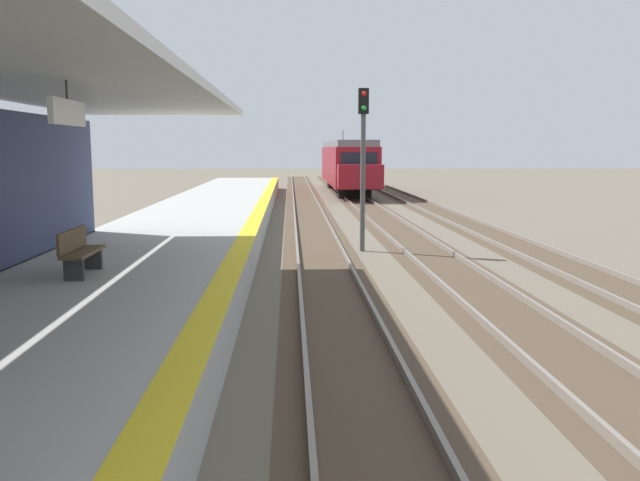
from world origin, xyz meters
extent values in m
cube|color=#A8A8A3|center=(-2.50, 16.00, 0.45)|extent=(5.00, 80.00, 0.90)
cube|color=yellow|center=(-0.25, 16.00, 0.90)|extent=(0.50, 80.00, 0.01)
cube|color=white|center=(-2.20, 9.84, 3.82)|extent=(0.08, 1.40, 0.36)
cylinder|color=#333333|center=(-2.20, 9.84, 4.14)|extent=(0.03, 0.03, 0.27)
cube|color=#4C3D2D|center=(1.90, 20.00, 0.00)|extent=(2.34, 120.00, 0.01)
cube|color=slate|center=(1.18, 20.00, 0.08)|extent=(0.08, 120.00, 0.15)
cube|color=slate|center=(2.62, 20.00, 0.08)|extent=(0.08, 120.00, 0.15)
cube|color=#4C3D2D|center=(5.30, 20.00, 0.00)|extent=(2.34, 120.00, 0.01)
cube|color=slate|center=(4.58, 20.00, 0.08)|extent=(0.08, 120.00, 0.15)
cube|color=slate|center=(6.02, 20.00, 0.08)|extent=(0.08, 120.00, 0.15)
cube|color=#4C3D2D|center=(8.70, 20.00, 0.00)|extent=(2.34, 120.00, 0.01)
cube|color=slate|center=(7.98, 20.00, 0.08)|extent=(0.08, 120.00, 0.15)
cube|color=slate|center=(9.42, 20.00, 0.08)|extent=(0.08, 120.00, 0.15)
cube|color=maroon|center=(5.30, 51.12, 2.07)|extent=(2.90, 18.00, 2.70)
cube|color=slate|center=(5.30, 51.12, 3.64)|extent=(2.67, 18.00, 0.44)
cube|color=black|center=(5.30, 42.10, 2.48)|extent=(2.32, 0.06, 1.21)
cube|color=maroon|center=(5.30, 41.32, 1.60)|extent=(2.78, 1.60, 1.49)
cube|color=black|center=(6.76, 51.12, 2.48)|extent=(0.04, 15.84, 0.86)
cylinder|color=#333333|center=(5.30, 54.72, 4.31)|extent=(0.06, 0.06, 0.90)
cube|color=black|center=(5.30, 45.27, 0.36)|extent=(2.17, 2.20, 0.72)
cube|color=black|center=(5.30, 56.97, 0.36)|extent=(2.17, 2.20, 0.72)
cylinder|color=#4C4C4C|center=(3.30, 21.45, 2.20)|extent=(0.16, 0.16, 4.40)
cube|color=black|center=(3.30, 21.45, 4.80)|extent=(0.32, 0.24, 0.80)
sphere|color=red|center=(3.30, 21.31, 5.02)|extent=(0.16, 0.16, 0.16)
sphere|color=green|center=(3.30, 21.31, 4.58)|extent=(0.16, 0.16, 0.16)
cube|color=brown|center=(-3.02, 12.89, 1.34)|extent=(0.44, 1.60, 0.06)
cube|color=brown|center=(-3.22, 12.89, 1.58)|extent=(0.06, 1.60, 0.40)
cube|color=#333333|center=(-3.02, 12.29, 1.12)|extent=(0.36, 0.08, 0.44)
cube|color=#333333|center=(-3.02, 13.49, 1.12)|extent=(0.36, 0.08, 0.44)
camera|label=1|loc=(0.96, 0.03, 3.31)|focal=37.50mm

